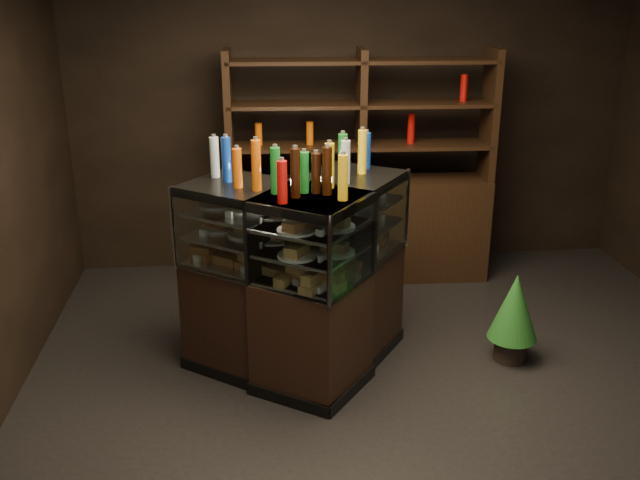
# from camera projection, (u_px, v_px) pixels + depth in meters

# --- Properties ---
(ground) EXTENTS (5.00, 5.00, 0.00)m
(ground) POSITION_uv_depth(u_px,v_px,m) (410.00, 401.00, 4.52)
(ground) COLOR black
(ground) RESTS_ON ground
(room_shell) EXTENTS (5.02, 5.02, 3.01)m
(room_shell) POSITION_uv_depth(u_px,v_px,m) (425.00, 93.00, 3.86)
(room_shell) COLOR black
(room_shell) RESTS_ON ground
(display_case) EXTENTS (1.62, 1.32, 1.31)m
(display_case) POSITION_uv_depth(u_px,v_px,m) (304.00, 310.00, 4.76)
(display_case) COLOR black
(display_case) RESTS_ON ground
(food_display) EXTENTS (1.27, 1.00, 0.41)m
(food_display) POSITION_uv_depth(u_px,v_px,m) (303.00, 232.00, 4.56)
(food_display) COLOR #C27F45
(food_display) RESTS_ON display_case
(bottles_top) EXTENTS (1.10, 0.86, 0.30)m
(bottles_top) POSITION_uv_depth(u_px,v_px,m) (302.00, 165.00, 4.42)
(bottles_top) COLOR #D8590A
(bottles_top) RESTS_ON display_case
(potted_conifer) EXTENTS (0.34, 0.34, 0.73)m
(potted_conifer) POSITION_uv_depth(u_px,v_px,m) (515.00, 305.00, 4.88)
(potted_conifer) COLOR black
(potted_conifer) RESTS_ON ground
(back_shelving) EXTENTS (2.27, 0.52, 2.00)m
(back_shelving) POSITION_uv_depth(u_px,v_px,m) (359.00, 212.00, 6.23)
(back_shelving) COLOR black
(back_shelving) RESTS_ON ground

